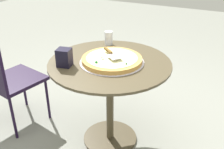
{
  "coord_description": "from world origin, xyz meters",
  "views": [
    {
      "loc": [
        -1.58,
        -0.78,
        1.53
      ],
      "look_at": [
        0.0,
        -0.02,
        0.62
      ],
      "focal_mm": 42.6,
      "sensor_mm": 36.0,
      "label": 1
    }
  ],
  "objects_px": {
    "drinking_cup": "(109,38)",
    "patio_table": "(110,82)",
    "pizza_server": "(111,53)",
    "patio_chair_corner": "(5,76)",
    "napkin_dispenser": "(64,58)",
    "pizza_on_tray": "(112,60)"
  },
  "relations": [
    {
      "from": "pizza_server",
      "to": "patio_chair_corner",
      "type": "relative_size",
      "value": 0.23
    },
    {
      "from": "patio_chair_corner",
      "to": "napkin_dispenser",
      "type": "bearing_deg",
      "value": -89.88
    },
    {
      "from": "drinking_cup",
      "to": "napkin_dispenser",
      "type": "bearing_deg",
      "value": 170.2
    },
    {
      "from": "pizza_on_tray",
      "to": "pizza_server",
      "type": "height_order",
      "value": "pizza_server"
    },
    {
      "from": "drinking_cup",
      "to": "patio_table",
      "type": "bearing_deg",
      "value": -152.15
    },
    {
      "from": "napkin_dispenser",
      "to": "pizza_server",
      "type": "bearing_deg",
      "value": 28.01
    },
    {
      "from": "patio_table",
      "to": "pizza_on_tray",
      "type": "height_order",
      "value": "pizza_on_tray"
    },
    {
      "from": "napkin_dispenser",
      "to": "patio_chair_corner",
      "type": "height_order",
      "value": "same"
    },
    {
      "from": "patio_table",
      "to": "napkin_dispenser",
      "type": "distance_m",
      "value": 0.4
    },
    {
      "from": "pizza_on_tray",
      "to": "drinking_cup",
      "type": "height_order",
      "value": "drinking_cup"
    },
    {
      "from": "patio_table",
      "to": "pizza_on_tray",
      "type": "distance_m",
      "value": 0.19
    },
    {
      "from": "pizza_on_tray",
      "to": "pizza_server",
      "type": "distance_m",
      "value": 0.05
    },
    {
      "from": "pizza_on_tray",
      "to": "patio_chair_corner",
      "type": "relative_size",
      "value": 0.55
    },
    {
      "from": "napkin_dispenser",
      "to": "patio_chair_corner",
      "type": "relative_size",
      "value": 0.15
    },
    {
      "from": "drinking_cup",
      "to": "napkin_dispenser",
      "type": "relative_size",
      "value": 0.89
    },
    {
      "from": "patio_table",
      "to": "pizza_on_tray",
      "type": "bearing_deg",
      "value": -85.88
    },
    {
      "from": "pizza_server",
      "to": "napkin_dispenser",
      "type": "relative_size",
      "value": 1.55
    },
    {
      "from": "pizza_on_tray",
      "to": "napkin_dispenser",
      "type": "height_order",
      "value": "napkin_dispenser"
    },
    {
      "from": "patio_table",
      "to": "pizza_server",
      "type": "height_order",
      "value": "pizza_server"
    },
    {
      "from": "patio_table",
      "to": "pizza_on_tray",
      "type": "xyz_separation_m",
      "value": [
        0.0,
        -0.02,
        0.19
      ]
    },
    {
      "from": "pizza_server",
      "to": "patio_table",
      "type": "bearing_deg",
      "value": 168.55
    },
    {
      "from": "pizza_on_tray",
      "to": "patio_chair_corner",
      "type": "bearing_deg",
      "value": 102.81
    }
  ]
}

